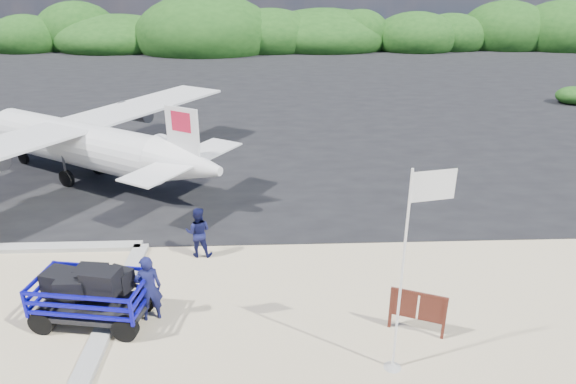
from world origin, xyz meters
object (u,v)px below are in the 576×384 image
(baggage_cart, at_px, (96,321))
(flagpole, at_px, (392,367))
(aircraft_large, at_px, (513,121))
(crew_a, at_px, (148,288))
(signboard, at_px, (415,332))
(crew_b, at_px, (198,232))

(baggage_cart, bearing_deg, flagpole, -5.74)
(aircraft_large, bearing_deg, flagpole, 91.55)
(flagpole, xyz_separation_m, crew_a, (-6.20, 2.18, 0.98))
(baggage_cart, bearing_deg, crew_a, 12.42)
(flagpole, relative_size, signboard, 3.31)
(signboard, relative_size, crew_a, 0.80)
(flagpole, distance_m, signboard, 1.56)
(baggage_cart, distance_m, crew_a, 1.79)
(crew_a, xyz_separation_m, crew_b, (0.92, 3.39, -0.10))
(aircraft_large, bearing_deg, signboard, 91.85)
(baggage_cart, distance_m, signboard, 8.64)
(crew_b, relative_size, aircraft_large, 0.10)
(crew_b, distance_m, aircraft_large, 24.27)
(signboard, relative_size, aircraft_large, 0.09)
(flagpole, height_order, signboard, flagpole)
(baggage_cart, relative_size, crew_b, 1.83)
(signboard, distance_m, crew_a, 7.23)
(baggage_cart, bearing_deg, crew_b, 64.56)
(aircraft_large, bearing_deg, crew_b, 73.84)
(signboard, distance_m, crew_b, 7.57)
(flagpole, bearing_deg, crew_a, 160.67)
(crew_b, bearing_deg, crew_a, 77.76)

